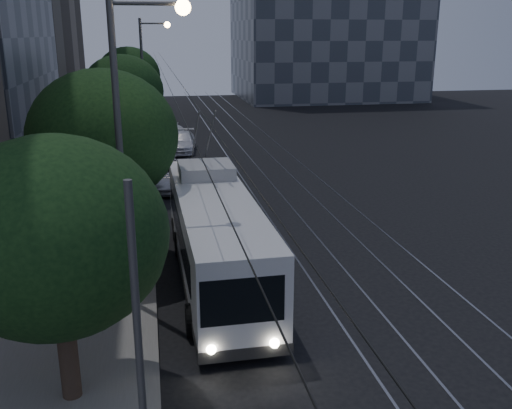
{
  "coord_description": "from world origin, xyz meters",
  "views": [
    {
      "loc": [
        -4.92,
        -18.79,
        8.18
      ],
      "look_at": [
        -1.09,
        1.58,
        1.93
      ],
      "focal_mm": 40.0,
      "sensor_mm": 36.0,
      "label": 1
    }
  ],
  "objects_px": {
    "car_white_c": "(160,127)",
    "car_white_a": "(161,159)",
    "streetlamp_near": "(132,125)",
    "pickup_silver": "(164,175)",
    "car_white_d": "(166,125)",
    "streetlamp_far": "(148,70)",
    "car_white_b": "(182,142)",
    "trolleybus": "(215,234)"
  },
  "relations": [
    {
      "from": "car_white_d",
      "to": "car_white_c",
      "type": "bearing_deg",
      "value": -158.95
    },
    {
      "from": "car_white_a",
      "to": "trolleybus",
      "type": "bearing_deg",
      "value": -100.53
    },
    {
      "from": "trolleybus",
      "to": "streetlamp_near",
      "type": "height_order",
      "value": "streetlamp_near"
    },
    {
      "from": "pickup_silver",
      "to": "car_white_b",
      "type": "height_order",
      "value": "pickup_silver"
    },
    {
      "from": "car_white_d",
      "to": "pickup_silver",
      "type": "bearing_deg",
      "value": -112.94
    },
    {
      "from": "pickup_silver",
      "to": "streetlamp_near",
      "type": "bearing_deg",
      "value": -92.48
    },
    {
      "from": "trolleybus",
      "to": "car_white_b",
      "type": "xyz_separation_m",
      "value": [
        0.22,
        22.57,
        -0.93
      ]
    },
    {
      "from": "car_white_d",
      "to": "streetlamp_far",
      "type": "relative_size",
      "value": 0.48
    },
    {
      "from": "car_white_b",
      "to": "car_white_d",
      "type": "bearing_deg",
      "value": 103.5
    },
    {
      "from": "car_white_a",
      "to": "car_white_c",
      "type": "relative_size",
      "value": 0.95
    },
    {
      "from": "car_white_a",
      "to": "car_white_b",
      "type": "relative_size",
      "value": 0.87
    },
    {
      "from": "car_white_a",
      "to": "car_white_b",
      "type": "distance_m",
      "value": 5.89
    },
    {
      "from": "pickup_silver",
      "to": "car_white_b",
      "type": "relative_size",
      "value": 1.1
    },
    {
      "from": "trolleybus",
      "to": "car_white_a",
      "type": "bearing_deg",
      "value": 93.83
    },
    {
      "from": "trolleybus",
      "to": "streetlamp_near",
      "type": "relative_size",
      "value": 1.26
    },
    {
      "from": "car_white_a",
      "to": "streetlamp_near",
      "type": "xyz_separation_m",
      "value": [
        -1.1,
        -18.51,
        4.96
      ]
    },
    {
      "from": "car_white_c",
      "to": "streetlamp_far",
      "type": "relative_size",
      "value": 0.46
    },
    {
      "from": "car_white_c",
      "to": "streetlamp_far",
      "type": "distance_m",
      "value": 6.54
    },
    {
      "from": "trolleybus",
      "to": "car_white_c",
      "type": "xyz_separation_m",
      "value": [
        -1.18,
        29.57,
        -0.9
      ]
    },
    {
      "from": "trolleybus",
      "to": "pickup_silver",
      "type": "relative_size",
      "value": 2.28
    },
    {
      "from": "car_white_b",
      "to": "car_white_c",
      "type": "distance_m",
      "value": 7.14
    },
    {
      "from": "pickup_silver",
      "to": "car_white_a",
      "type": "relative_size",
      "value": 1.27
    },
    {
      "from": "streetlamp_near",
      "to": "car_white_b",
      "type": "bearing_deg",
      "value": 83.64
    },
    {
      "from": "pickup_silver",
      "to": "car_white_b",
      "type": "bearing_deg",
      "value": 82.9
    },
    {
      "from": "car_white_b",
      "to": "pickup_silver",
      "type": "bearing_deg",
      "value": -91.82
    },
    {
      "from": "car_white_c",
      "to": "streetlamp_near",
      "type": "height_order",
      "value": "streetlamp_near"
    },
    {
      "from": "trolleybus",
      "to": "pickup_silver",
      "type": "distance_m",
      "value": 12.64
    },
    {
      "from": "pickup_silver",
      "to": "streetlamp_far",
      "type": "distance_m",
      "value": 13.67
    },
    {
      "from": "car_white_c",
      "to": "pickup_silver",
      "type": "bearing_deg",
      "value": -82.22
    },
    {
      "from": "trolleybus",
      "to": "car_white_d",
      "type": "relative_size",
      "value": 2.67
    },
    {
      "from": "car_white_b",
      "to": "streetlamp_near",
      "type": "relative_size",
      "value": 0.5
    },
    {
      "from": "pickup_silver",
      "to": "car_white_d",
      "type": "xyz_separation_m",
      "value": [
        0.78,
        17.54,
        0.03
      ]
    },
    {
      "from": "car_white_d",
      "to": "streetlamp_far",
      "type": "distance_m",
      "value": 6.93
    },
    {
      "from": "car_white_b",
      "to": "streetlamp_far",
      "type": "height_order",
      "value": "streetlamp_far"
    },
    {
      "from": "car_white_c",
      "to": "car_white_b",
      "type": "bearing_deg",
      "value": -70.28
    },
    {
      "from": "car_white_d",
      "to": "car_white_b",
      "type": "bearing_deg",
      "value": -104.14
    },
    {
      "from": "car_white_b",
      "to": "streetlamp_near",
      "type": "height_order",
      "value": "streetlamp_near"
    },
    {
      "from": "trolleybus",
      "to": "car_white_a",
      "type": "xyz_separation_m",
      "value": [
        -1.38,
        16.9,
        -0.91
      ]
    },
    {
      "from": "car_white_c",
      "to": "car_white_a",
      "type": "bearing_deg",
      "value": -82.44
    },
    {
      "from": "car_white_a",
      "to": "car_white_d",
      "type": "xyz_separation_m",
      "value": [
        0.77,
        13.17,
        0.05
      ]
    },
    {
      "from": "car_white_a",
      "to": "streetlamp_far",
      "type": "distance_m",
      "value": 9.73
    },
    {
      "from": "car_white_b",
      "to": "streetlamp_near",
      "type": "xyz_separation_m",
      "value": [
        -2.7,
        -24.18,
        4.98
      ]
    }
  ]
}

